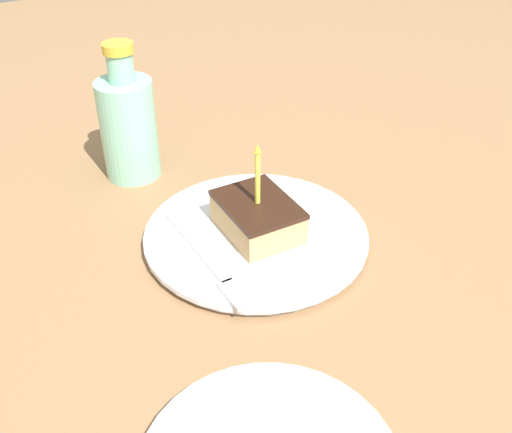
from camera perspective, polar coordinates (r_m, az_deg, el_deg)
name	(u,v)px	position (r m, az deg, el deg)	size (l,w,h in m)	color
ground_plane	(248,255)	(0.73, -0.80, -3.66)	(2.40, 2.40, 0.04)	olive
plate	(256,235)	(0.71, 0.00, -1.82)	(0.26, 0.26, 0.02)	silver
cake_slice	(258,216)	(0.69, 0.15, 0.02)	(0.08, 0.10, 0.11)	tan
fork	(210,262)	(0.66, -4.38, -4.31)	(0.03, 0.19, 0.00)	silver
bottle	(128,125)	(0.83, -12.07, 8.52)	(0.08, 0.08, 0.19)	#8CD1B2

